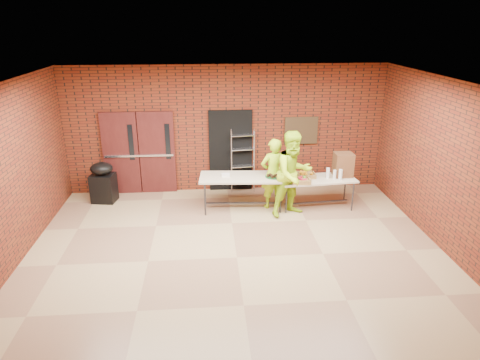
% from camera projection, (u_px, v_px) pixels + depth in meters
% --- Properties ---
extents(room, '(8.08, 7.08, 3.28)m').
position_uv_depth(room, '(237.00, 178.00, 7.48)').
color(room, '#876449').
rests_on(room, ground).
extents(double_doors, '(1.78, 0.12, 2.10)m').
position_uv_depth(double_doors, '(139.00, 153.00, 10.71)').
color(double_doors, '#461614').
rests_on(double_doors, room).
extents(dark_doorway, '(1.10, 0.06, 2.10)m').
position_uv_depth(dark_doorway, '(231.00, 151.00, 10.91)').
color(dark_doorway, black).
rests_on(dark_doorway, room).
extents(bronze_plaque, '(0.85, 0.04, 0.70)m').
position_uv_depth(bronze_plaque, '(301.00, 130.00, 10.86)').
color(bronze_plaque, '#392616').
rests_on(bronze_plaque, room).
extents(wire_rack, '(0.61, 0.26, 1.63)m').
position_uv_depth(wire_rack, '(243.00, 161.00, 10.89)').
color(wire_rack, silver).
rests_on(wire_rack, room).
extents(table_left, '(1.99, 0.94, 0.80)m').
position_uv_depth(table_left, '(242.00, 179.00, 9.89)').
color(table_left, '#C6B097').
rests_on(table_left, room).
extents(table_right, '(1.81, 0.87, 0.72)m').
position_uv_depth(table_right, '(317.00, 181.00, 9.99)').
color(table_right, '#C6B097').
rests_on(table_right, room).
extents(basket_bananas, '(0.49, 0.38, 0.15)m').
position_uv_depth(basket_bananas, '(286.00, 177.00, 9.86)').
color(basket_bananas, '#AC8645').
rests_on(basket_bananas, table_right).
extents(basket_oranges, '(0.41, 0.32, 0.13)m').
position_uv_depth(basket_oranges, '(306.00, 175.00, 10.03)').
color(basket_oranges, '#AC8645').
rests_on(basket_oranges, table_right).
extents(basket_apples, '(0.42, 0.33, 0.13)m').
position_uv_depth(basket_apples, '(301.00, 180.00, 9.70)').
color(basket_apples, '#AC8645').
rests_on(basket_apples, table_right).
extents(muffin_tray, '(0.39, 0.39, 0.10)m').
position_uv_depth(muffin_tray, '(274.00, 175.00, 9.83)').
color(muffin_tray, '#13471C').
rests_on(muffin_tray, table_left).
extents(napkin_box, '(0.19, 0.13, 0.06)m').
position_uv_depth(napkin_box, '(226.00, 175.00, 9.87)').
color(napkin_box, white).
rests_on(napkin_box, table_left).
extents(coffee_dispenser, '(0.42, 0.38, 0.56)m').
position_uv_depth(coffee_dispenser, '(343.00, 165.00, 10.04)').
color(coffee_dispenser, brown).
rests_on(coffee_dispenser, table_right).
extents(cup_stack_front, '(0.07, 0.07, 0.22)m').
position_uv_depth(cup_stack_front, '(335.00, 175.00, 9.90)').
color(cup_stack_front, white).
rests_on(cup_stack_front, table_right).
extents(cup_stack_mid, '(0.08, 0.08, 0.25)m').
position_uv_depth(cup_stack_mid, '(340.00, 175.00, 9.83)').
color(cup_stack_mid, white).
rests_on(cup_stack_mid, table_right).
extents(cup_stack_back, '(0.08, 0.08, 0.25)m').
position_uv_depth(cup_stack_back, '(328.00, 173.00, 9.96)').
color(cup_stack_back, white).
rests_on(cup_stack_back, table_right).
extents(covered_grill, '(0.62, 0.54, 1.00)m').
position_uv_depth(covered_grill, '(103.00, 182.00, 10.36)').
color(covered_grill, black).
rests_on(covered_grill, room).
extents(volunteer_woman, '(0.70, 0.55, 1.68)m').
position_uv_depth(volunteer_woman, '(273.00, 174.00, 9.93)').
color(volunteer_woman, '#A8D517').
rests_on(volunteer_woman, room).
extents(volunteer_man, '(1.17, 1.06, 1.96)m').
position_uv_depth(volunteer_man, '(293.00, 174.00, 9.50)').
color(volunteer_man, '#A8D517').
rests_on(volunteer_man, room).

